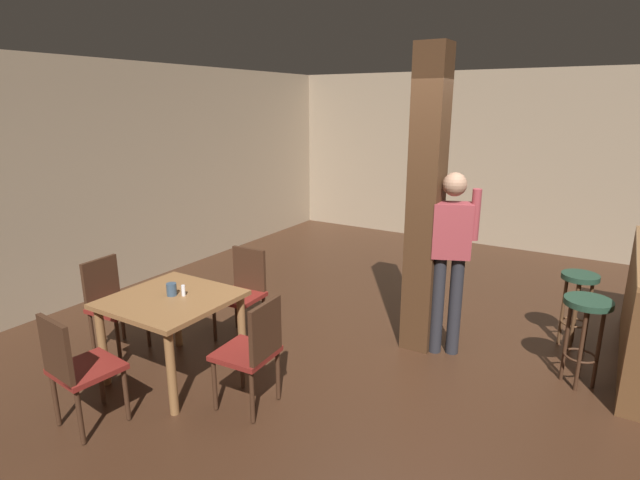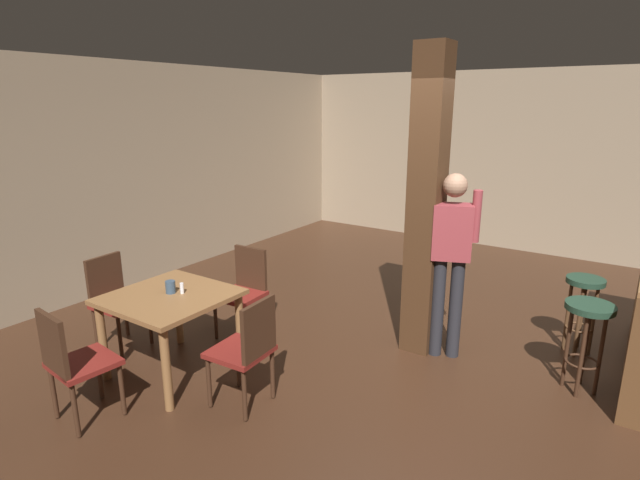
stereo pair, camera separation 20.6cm
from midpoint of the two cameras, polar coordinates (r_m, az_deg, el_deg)
The scene contains 14 objects.
ground_plane at distance 4.68m, azimuth 11.86°, elevation -14.44°, with size 10.80×10.80×0.00m, color #382114.
wall_back at distance 8.48m, azimuth 24.20°, elevation 7.99°, with size 8.00×0.10×2.80m, color gray.
wall_left at distance 6.70m, azimuth -21.04°, elevation 6.67°, with size 0.10×9.00×2.80m, color gray.
pillar at distance 4.62m, azimuth 13.28°, elevation 3.74°, with size 0.28×0.28×2.80m, color #422816.
dining_table at distance 4.46m, azimuth -15.44°, elevation -7.46°, with size 0.95×0.95×0.73m.
chair_east at distance 3.91m, azimuth -6.78°, elevation -12.07°, with size 0.44×0.44×0.89m.
chair_north at distance 5.08m, azimuth -7.50°, elevation -5.43°, with size 0.44×0.44×0.89m.
chair_west at distance 5.15m, azimuth -21.36°, elevation -6.10°, with size 0.44×0.44×0.89m.
chair_south at distance 4.07m, azimuth -25.11°, elevation -12.36°, with size 0.46×0.46×0.89m.
napkin_cup at distance 4.43m, azimuth -15.45°, elevation -5.21°, with size 0.08×0.08×0.11m, color #33475B.
salt_shaker at distance 4.39m, azimuth -14.21°, elevation -5.38°, with size 0.03×0.03×0.09m, color silver.
standing_person at distance 4.64m, azimuth 15.91°, elevation -1.47°, with size 0.46×0.31×1.72m.
bar_stool_near at distance 4.63m, azimuth 29.40°, elevation -8.51°, with size 0.37×0.37×0.77m.
bar_stool_mid at distance 5.31m, azimuth 28.87°, elevation -5.80°, with size 0.34×0.34×0.75m.
Camera 2 is at (1.53, -3.75, 2.31)m, focal length 28.00 mm.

